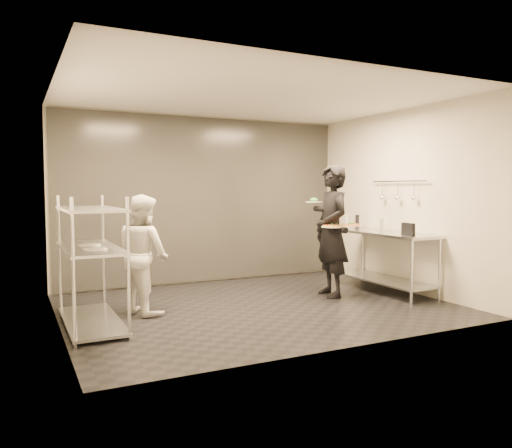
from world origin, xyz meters
name	(u,v)px	position (x,y,z in m)	size (l,w,h in m)	color
room_shell	(224,201)	(0.00, 1.18, 1.40)	(5.00, 4.00, 2.80)	black
pass_rack	(91,259)	(-2.15, 0.00, 0.77)	(0.60, 1.60, 1.50)	silver
prep_counter	(384,251)	(2.18, 0.00, 0.63)	(0.60, 1.80, 0.92)	silver
utensil_rail	(398,191)	(2.43, 0.00, 1.55)	(0.07, 1.20, 0.31)	silver
waiter	(332,231)	(1.26, 0.09, 0.96)	(0.70, 0.46, 1.93)	black
chef	(143,254)	(-1.47, 0.32, 0.75)	(0.73, 0.57, 1.51)	white
pizza_plate_near	(332,226)	(1.14, -0.09, 1.05)	(0.30, 0.30, 0.05)	white
pizza_plate_far	(351,225)	(1.42, -0.15, 1.06)	(0.31, 0.31, 0.05)	white
salad_plate	(314,201)	(1.17, 0.44, 1.40)	(0.25, 0.25, 0.07)	white
pos_monitor	(408,229)	(2.06, -0.62, 1.01)	(0.05, 0.25, 0.18)	black
bottle_green	(347,221)	(2.05, 0.80, 1.04)	(0.07, 0.07, 0.24)	gray
bottle_clear	(381,225)	(2.23, 0.14, 1.02)	(0.06, 0.06, 0.20)	gray
bottle_dark	(357,221)	(2.27, 0.80, 1.03)	(0.07, 0.07, 0.23)	black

